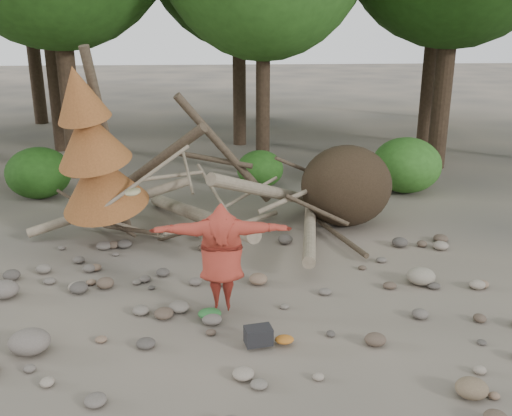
{
  "coord_description": "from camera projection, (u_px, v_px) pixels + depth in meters",
  "views": [
    {
      "loc": [
        -0.57,
        -8.73,
        4.76
      ],
      "look_at": [
        0.2,
        1.5,
        1.4
      ],
      "focal_mm": 40.0,
      "sensor_mm": 36.0,
      "label": 1
    }
  ],
  "objects": [
    {
      "name": "cloth_green",
      "position": [
        210.0,
        316.0,
        9.52
      ],
      "size": [
        0.39,
        0.33,
        0.15
      ],
      "primitive_type": "ellipsoid",
      "color": "#255E2A",
      "rests_on": "ground"
    },
    {
      "name": "boulder_mid_right",
      "position": [
        421.0,
        276.0,
        10.82
      ],
      "size": [
        0.54,
        0.48,
        0.32
      ],
      "primitive_type": "ellipsoid",
      "color": "gray",
      "rests_on": "ground"
    },
    {
      "name": "deadfall_pile",
      "position": [
        323.0,
        189.0,
        13.66
      ],
      "size": [
        8.55,
        5.24,
        3.3
      ],
      "color": "#332619",
      "rests_on": "ground"
    },
    {
      "name": "boulder_front_left",
      "position": [
        29.0,
        342.0,
        8.56
      ],
      "size": [
        0.62,
        0.56,
        0.37
      ],
      "primitive_type": "ellipsoid",
      "color": "#675E56",
      "rests_on": "ground"
    },
    {
      "name": "backpack",
      "position": [
        258.0,
        339.0,
        8.72
      ],
      "size": [
        0.45,
        0.34,
        0.27
      ],
      "primitive_type": "cube",
      "rotation": [
        0.0,
        0.0,
        0.18
      ],
      "color": "black",
      "rests_on": "ground"
    },
    {
      "name": "boulder_mid_left",
      "position": [
        4.0,
        289.0,
        10.29
      ],
      "size": [
        0.54,
        0.48,
        0.32
      ],
      "primitive_type": "ellipsoid",
      "color": "#655C55",
      "rests_on": "ground"
    },
    {
      "name": "bush_right",
      "position": [
        406.0,
        165.0,
        16.54
      ],
      "size": [
        2.0,
        2.0,
        1.6
      ],
      "primitive_type": "ellipsoid",
      "color": "#326C21",
      "rests_on": "ground"
    },
    {
      "name": "bush_mid",
      "position": [
        260.0,
        169.0,
        17.07
      ],
      "size": [
        1.4,
        1.4,
        1.12
      ],
      "primitive_type": "ellipsoid",
      "color": "#285B1A",
      "rests_on": "ground"
    },
    {
      "name": "dead_conifer",
      "position": [
        94.0,
        153.0,
        12.11
      ],
      "size": [
        2.06,
        2.16,
        4.35
      ],
      "color": "#4C3F30",
      "rests_on": "ground"
    },
    {
      "name": "ground",
      "position": [
        251.0,
        313.0,
        9.8
      ],
      "size": [
        120.0,
        120.0,
        0.0
      ],
      "primitive_type": "plane",
      "color": "#514C44",
      "rests_on": "ground"
    },
    {
      "name": "frisbee_thrower",
      "position": [
        221.0,
        257.0,
        9.52
      ],
      "size": [
        2.81,
        1.12,
        1.98
      ],
      "color": "maroon",
      "rests_on": "ground"
    },
    {
      "name": "cloth_orange",
      "position": [
        284.0,
        342.0,
        8.79
      ],
      "size": [
        0.29,
        0.24,
        0.11
      ],
      "primitive_type": "ellipsoid",
      "color": "#A65D1C",
      "rests_on": "ground"
    },
    {
      "name": "bush_left",
      "position": [
        39.0,
        173.0,
        16.0
      ],
      "size": [
        1.8,
        1.8,
        1.44
      ],
      "primitive_type": "ellipsoid",
      "color": "#1E4813",
      "rests_on": "ground"
    },
    {
      "name": "boulder_front_right",
      "position": [
        472.0,
        388.0,
        7.56
      ],
      "size": [
        0.44,
        0.4,
        0.26
      ],
      "primitive_type": "ellipsoid",
      "color": "brown",
      "rests_on": "ground"
    }
  ]
}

